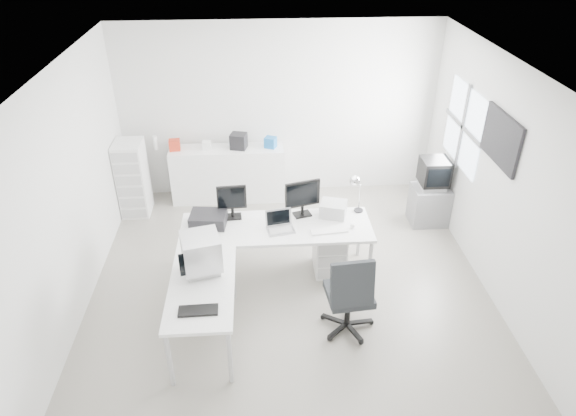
{
  "coord_description": "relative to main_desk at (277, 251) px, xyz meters",
  "views": [
    {
      "loc": [
        -0.36,
        -5.22,
        4.29
      ],
      "look_at": [
        0.0,
        0.2,
        1.0
      ],
      "focal_mm": 32.0,
      "sensor_mm": 36.0,
      "label": 1
    }
  ],
  "objects": [
    {
      "name": "left_wall",
      "position": [
        -2.35,
        -0.18,
        1.02
      ],
      "size": [
        0.02,
        5.0,
        2.8
      ],
      "primitive_type": "cube",
      "color": "silver",
      "rests_on": "floor"
    },
    {
      "name": "crt_monitor",
      "position": [
        -0.85,
        -0.85,
        0.59
      ],
      "size": [
        0.45,
        0.45,
        0.43
      ],
      "primitive_type": null,
      "rotation": [
        0.0,
        0.0,
        0.23
      ],
      "color": "#B7B7BA",
      "rests_on": "side_desk"
    },
    {
      "name": "ceiling",
      "position": [
        0.15,
        -0.18,
        2.42
      ],
      "size": [
        5.0,
        5.0,
        0.01
      ],
      "primitive_type": "cube",
      "color": "white",
      "rests_on": "back_wall"
    },
    {
      "name": "back_wall",
      "position": [
        0.15,
        2.32,
        1.02
      ],
      "size": [
        5.0,
        0.02,
        2.8
      ],
      "primitive_type": "cube",
      "color": "silver",
      "rests_on": "floor"
    },
    {
      "name": "side_desk",
      "position": [
        -0.85,
        -1.1,
        0.0
      ],
      "size": [
        0.7,
        1.4,
        0.75
      ],
      "primitive_type": null,
      "color": "white",
      "rests_on": "floor"
    },
    {
      "name": "white_mouse",
      "position": [
        0.95,
        -0.1,
        0.41
      ],
      "size": [
        0.06,
        0.06,
        0.06
      ],
      "primitive_type": "sphere",
      "color": "white",
      "rests_on": "main_desk"
    },
    {
      "name": "filing_cabinet",
      "position": [
        -2.13,
        1.72,
        0.22
      ],
      "size": [
        0.42,
        0.5,
        1.19
      ],
      "primitive_type": "cube",
      "color": "white",
      "rests_on": "floor"
    },
    {
      "name": "tv_cabinet",
      "position": [
        2.37,
        1.13,
        -0.08
      ],
      "size": [
        0.55,
        0.45,
        0.6
      ],
      "primitive_type": "cube",
      "color": "slate",
      "rests_on": "floor"
    },
    {
      "name": "white_keyboard",
      "position": [
        0.65,
        -0.15,
        0.38
      ],
      "size": [
        0.47,
        0.19,
        0.02
      ],
      "primitive_type": "cube",
      "rotation": [
        0.0,
        0.0,
        0.12
      ],
      "color": "white",
      "rests_on": "main_desk"
    },
    {
      "name": "crt_tv",
      "position": [
        2.37,
        1.13,
        0.45
      ],
      "size": [
        0.5,
        0.48,
        0.45
      ],
      "primitive_type": null,
      "color": "black",
      "rests_on": "tv_cabinet"
    },
    {
      "name": "laptop",
      "position": [
        0.05,
        -0.1,
        0.49
      ],
      "size": [
        0.41,
        0.42,
        0.23
      ],
      "primitive_type": null,
      "rotation": [
        0.0,
        0.0,
        0.19
      ],
      "color": "#B7B7BA",
      "rests_on": "main_desk"
    },
    {
      "name": "black_keyboard",
      "position": [
        -0.85,
        -1.5,
        0.39
      ],
      "size": [
        0.4,
        0.17,
        0.03
      ],
      "primitive_type": "cube",
      "rotation": [
        0.0,
        0.0,
        0.02
      ],
      "color": "black",
      "rests_on": "side_desk"
    },
    {
      "name": "floor",
      "position": [
        0.15,
        -0.18,
        -0.38
      ],
      "size": [
        5.0,
        5.0,
        0.01
      ],
      "primitive_type": "cube",
      "color": "#B9B4A6",
      "rests_on": "ground"
    },
    {
      "name": "lcd_monitor_large",
      "position": [
        0.35,
        0.25,
        0.62
      ],
      "size": [
        0.5,
        0.31,
        0.48
      ],
      "primitive_type": null,
      "rotation": [
        0.0,
        0.0,
        0.28
      ],
      "color": "black",
      "rests_on": "main_desk"
    },
    {
      "name": "clutter_box_a",
      "position": [
        -1.49,
        2.06,
        0.61
      ],
      "size": [
        0.18,
        0.17,
        0.17
      ],
      "primitive_type": "cube",
      "rotation": [
        0.0,
        0.0,
        0.1
      ],
      "color": "red",
      "rests_on": "sideboard"
    },
    {
      "name": "laser_printer",
      "position": [
        0.75,
        0.22,
        0.47
      ],
      "size": [
        0.39,
        0.36,
        0.19
      ],
      "primitive_type": "cube",
      "rotation": [
        0.0,
        0.0,
        -0.29
      ],
      "color": "#ACACAC",
      "rests_on": "main_desk"
    },
    {
      "name": "inkjet_printer",
      "position": [
        -0.85,
        0.1,
        0.45
      ],
      "size": [
        0.48,
        0.39,
        0.16
      ],
      "primitive_type": "cube",
      "rotation": [
        0.0,
        0.0,
        -0.1
      ],
      "color": "black",
      "rests_on": "main_desk"
    },
    {
      "name": "main_desk",
      "position": [
        0.0,
        0.0,
        0.0
      ],
      "size": [
        2.4,
        0.8,
        0.75
      ],
      "primitive_type": null,
      "color": "white",
      "rests_on": "floor"
    },
    {
      "name": "clutter_box_b",
      "position": [
        -0.99,
        2.06,
        0.59
      ],
      "size": [
        0.14,
        0.12,
        0.13
      ],
      "primitive_type": "cube",
      "rotation": [
        0.0,
        0.0,
        -0.09
      ],
      "color": "white",
      "rests_on": "sideboard"
    },
    {
      "name": "sideboard",
      "position": [
        -0.69,
        2.06,
        0.08
      ],
      "size": [
        1.8,
        0.45,
        0.9
      ],
      "primitive_type": "cube",
      "color": "white",
      "rests_on": "floor"
    },
    {
      "name": "window",
      "position": [
        2.63,
        1.02,
        1.23
      ],
      "size": [
        0.02,
        1.2,
        1.1
      ],
      "primitive_type": null,
      "color": "white",
      "rests_on": "right_wall"
    },
    {
      "name": "office_chair",
      "position": [
        0.76,
        -1.05,
        0.18
      ],
      "size": [
        0.7,
        0.7,
        1.11
      ],
      "primitive_type": null,
      "rotation": [
        0.0,
        0.0,
        0.1
      ],
      "color": "#2A2D30",
      "rests_on": "floor"
    },
    {
      "name": "clutter_bottle",
      "position": [
        -1.79,
        2.1,
        0.64
      ],
      "size": [
        0.07,
        0.07,
        0.22
      ],
      "primitive_type": "cylinder",
      "color": "white",
      "rests_on": "sideboard"
    },
    {
      "name": "clutter_box_c",
      "position": [
        -0.49,
        2.06,
        0.65
      ],
      "size": [
        0.29,
        0.27,
        0.24
      ],
      "primitive_type": "cube",
      "rotation": [
        0.0,
        0.0,
        -0.25
      ],
      "color": "black",
      "rests_on": "sideboard"
    },
    {
      "name": "wall_picture",
      "position": [
        2.62,
        -0.08,
        1.52
      ],
      "size": [
        0.04,
        0.9,
        0.6
      ],
      "primitive_type": null,
      "color": "black",
      "rests_on": "right_wall"
    },
    {
      "name": "clutter_box_d",
      "position": [
        0.01,
        2.06,
        0.61
      ],
      "size": [
        0.21,
        0.2,
        0.17
      ],
      "primitive_type": "cube",
      "rotation": [
        0.0,
        0.0,
        -0.4
      ],
      "color": "#1966B2",
      "rests_on": "sideboard"
    },
    {
      "name": "desk_lamp",
      "position": [
        1.1,
        0.3,
        0.62
      ],
      "size": [
        0.19,
        0.19,
        0.49
      ],
      "primitive_type": null,
      "rotation": [
        0.0,
        0.0,
        -0.22
      ],
      "color": "silver",
      "rests_on": "main_desk"
    },
    {
      "name": "lcd_monitor_small",
      "position": [
        -0.55,
        0.25,
        0.61
      ],
      "size": [
        0.39,
        0.24,
        0.47
      ],
      "primitive_type": null,
      "rotation": [
        0.0,
        0.0,
        0.07
      ],
      "color": "black",
      "rests_on": "main_desk"
    },
    {
      "name": "drawer_pedestal",
      "position": [
        0.7,
        0.05,
        -0.08
      ],
      "size": [
        0.4,
        0.5,
        0.6
      ],
      "primitive_type": "cube",
      "color": "white",
      "rests_on": "floor"
    },
    {
      "name": "right_wall",
      "position": [
        2.65,
        -0.18,
        1.02
      ],
      "size": [
        0.02,
        5.0,
        2.8
      ],
      "primitive_type": "cube",
      "color": "silver",
      "rests_on": "floor"
    }
  ]
}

